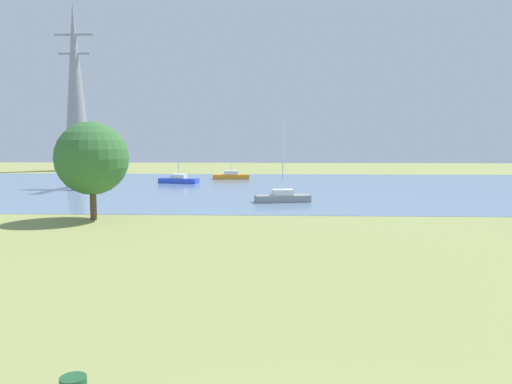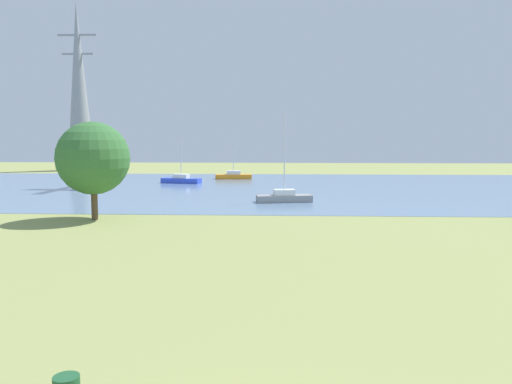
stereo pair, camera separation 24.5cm
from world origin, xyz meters
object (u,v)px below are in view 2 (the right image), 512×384
object	(u,v)px
sailboat_gray	(284,197)
tree_mid_shore	(93,158)
sailboat_blue	(181,180)
sailboat_orange	(234,176)
electricity_pylon	(79,87)

from	to	relation	value
sailboat_gray	tree_mid_shore	size ratio (longest dim) A/B	1.17
sailboat_gray	sailboat_blue	size ratio (longest dim) A/B	1.53
sailboat_orange	sailboat_gray	size ratio (longest dim) A/B	0.70
sailboat_orange	tree_mid_shore	xyz separation A→B (m)	(-6.64, -33.77, 3.81)
sailboat_blue	electricity_pylon	world-z (taller)	electricity_pylon
electricity_pylon	sailboat_gray	bearing A→B (deg)	-50.06
electricity_pylon	tree_mid_shore	bearing A→B (deg)	-68.00
sailboat_orange	sailboat_gray	distance (m)	24.58
tree_mid_shore	electricity_pylon	size ratio (longest dim) A/B	0.25
sailboat_orange	electricity_pylon	xyz separation A→B (m)	(-26.83, 16.21, 13.29)
tree_mid_shore	sailboat_orange	bearing A→B (deg)	78.87
sailboat_orange	electricity_pylon	size ratio (longest dim) A/B	0.20
sailboat_gray	sailboat_blue	xyz separation A→B (m)	(-12.40, 17.35, -0.03)
sailboat_orange	tree_mid_shore	size ratio (longest dim) A/B	0.81
sailboat_orange	sailboat_blue	bearing A→B (deg)	-132.60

